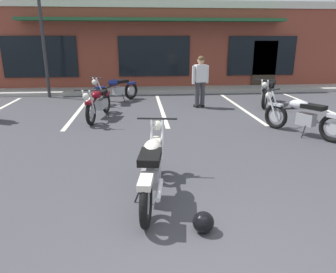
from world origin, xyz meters
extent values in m
plane|color=#3D3D42|center=(0.00, 3.75, 0.00)|extent=(80.00, 80.00, 0.00)
cube|color=#A8A59E|center=(0.00, 11.59, 0.07)|extent=(22.00, 1.80, 0.14)
cube|color=brown|center=(0.00, 15.18, 1.87)|extent=(18.19, 6.18, 3.74)
cube|color=beige|center=(0.00, 12.06, 3.59)|extent=(18.19, 0.06, 0.30)
cube|color=black|center=(-4.85, 12.05, 1.45)|extent=(3.10, 0.06, 1.70)
cube|color=black|center=(0.00, 12.05, 1.45)|extent=(3.10, 0.06, 1.70)
cube|color=black|center=(4.85, 12.05, 1.45)|extent=(3.10, 0.06, 1.70)
cube|color=#33281E|center=(5.00, 12.05, 1.05)|extent=(1.10, 0.06, 2.10)
cube|color=#235933|center=(0.00, 11.64, 2.94)|extent=(10.91, 0.90, 0.12)
cube|color=silver|center=(-2.64, 7.99, 0.00)|extent=(0.12, 4.80, 0.01)
cube|color=silver|center=(0.00, 7.99, 0.00)|extent=(0.12, 4.80, 0.01)
cube|color=silver|center=(2.64, 7.99, 0.00)|extent=(0.12, 4.80, 0.01)
cube|color=silver|center=(5.29, 7.99, 0.00)|extent=(0.12, 4.80, 0.01)
torus|color=black|center=(-0.67, 1.27, 0.32)|extent=(0.19, 0.65, 0.64)
cylinder|color=#B7B7BC|center=(-0.67, 1.27, 0.32)|extent=(0.10, 0.29, 0.29)
torus|color=black|center=(-0.46, 2.70, 0.32)|extent=(0.19, 0.65, 0.64)
cylinder|color=#B7B7BC|center=(-0.46, 2.70, 0.32)|extent=(0.10, 0.29, 0.29)
cylinder|color=silver|center=(-0.54, 2.81, 0.64)|extent=(0.09, 0.33, 0.66)
cylinder|color=silver|center=(-0.36, 2.78, 0.64)|extent=(0.09, 0.33, 0.66)
cylinder|color=black|center=(-0.44, 2.88, 0.96)|extent=(0.66, 0.13, 0.03)
sphere|color=silver|center=(-0.42, 2.95, 0.82)|extent=(0.19, 0.19, 0.17)
cube|color=beige|center=(-0.46, 2.74, 0.62)|extent=(0.19, 0.38, 0.06)
cube|color=#9E9EA3|center=(-0.58, 1.91, 0.40)|extent=(0.30, 0.43, 0.28)
cylinder|color=silver|center=(-0.49, 1.52, 0.36)|extent=(0.15, 0.55, 0.07)
cylinder|color=black|center=(-0.55, 2.10, 0.64)|extent=(0.20, 0.94, 0.26)
ellipsoid|color=beige|center=(-0.55, 2.12, 0.72)|extent=(0.33, 0.51, 0.22)
cube|color=black|center=(-0.60, 1.77, 0.72)|extent=(0.35, 0.56, 0.10)
cube|color=beige|center=(-0.68, 1.25, 0.60)|extent=(0.21, 0.38, 0.08)
cylinder|color=black|center=(-0.77, 1.86, 0.14)|extent=(0.14, 0.04, 0.29)
torus|color=black|center=(-1.01, 9.79, 0.32)|extent=(0.51, 0.53, 0.64)
cylinder|color=#B7B7BC|center=(-1.01, 9.79, 0.32)|extent=(0.24, 0.25, 0.29)
torus|color=black|center=(-2.00, 8.75, 0.32)|extent=(0.51, 0.53, 0.64)
cylinder|color=#B7B7BC|center=(-2.00, 8.75, 0.32)|extent=(0.24, 0.25, 0.29)
cylinder|color=silver|center=(-2.01, 8.61, 0.64)|extent=(0.26, 0.27, 0.66)
cylinder|color=silver|center=(-2.14, 8.74, 0.64)|extent=(0.26, 0.27, 0.66)
cylinder|color=black|center=(-2.13, 8.62, 0.96)|extent=(0.50, 0.48, 0.03)
sphere|color=silver|center=(-2.18, 8.56, 0.82)|extent=(0.24, 0.24, 0.17)
cube|color=navy|center=(-2.03, 8.72, 0.62)|extent=(0.35, 0.36, 0.06)
cube|color=#9E9EA3|center=(-1.45, 9.33, 0.40)|extent=(0.45, 0.45, 0.28)
cylinder|color=silver|center=(-1.30, 9.69, 0.36)|extent=(0.43, 0.45, 0.07)
cylinder|color=black|center=(-1.59, 9.18, 0.64)|extent=(0.69, 0.72, 0.26)
ellipsoid|color=navy|center=(-1.60, 9.17, 0.72)|extent=(0.52, 0.53, 0.22)
cube|color=black|center=(-1.35, 9.43, 0.72)|extent=(0.56, 0.57, 0.10)
cube|color=navy|center=(-0.99, 9.80, 0.60)|extent=(0.36, 0.37, 0.08)
cylinder|color=black|center=(-1.27, 9.25, 0.14)|extent=(0.11, 0.11, 0.29)
torus|color=black|center=(-1.73, 7.55, 0.32)|extent=(0.22, 0.65, 0.64)
cylinder|color=#B7B7BC|center=(-1.73, 7.55, 0.32)|extent=(0.11, 0.29, 0.29)
torus|color=black|center=(-2.00, 6.13, 0.32)|extent=(0.22, 0.65, 0.64)
cylinder|color=#B7B7BC|center=(-2.00, 6.13, 0.32)|extent=(0.11, 0.29, 0.29)
cylinder|color=silver|center=(-1.93, 6.02, 0.64)|extent=(0.10, 0.33, 0.66)
cylinder|color=silver|center=(-2.11, 6.05, 0.64)|extent=(0.10, 0.33, 0.66)
cylinder|color=black|center=(-2.03, 5.96, 0.96)|extent=(0.65, 0.15, 0.03)
sphere|color=silver|center=(-2.05, 5.88, 0.82)|extent=(0.20, 0.20, 0.17)
cube|color=maroon|center=(-2.01, 6.09, 0.62)|extent=(0.20, 0.38, 0.06)
cube|color=#9E9EA3|center=(-1.85, 6.92, 0.40)|extent=(0.31, 0.44, 0.28)
cylinder|color=silver|center=(-1.92, 7.31, 0.36)|extent=(0.17, 0.55, 0.07)
cylinder|color=black|center=(-1.89, 6.72, 0.64)|extent=(0.23, 0.94, 0.26)
ellipsoid|color=maroon|center=(-1.89, 6.70, 0.72)|extent=(0.35, 0.52, 0.22)
cube|color=black|center=(-1.82, 7.06, 0.72)|extent=(0.37, 0.56, 0.10)
cube|color=maroon|center=(-1.73, 7.57, 0.60)|extent=(0.22, 0.38, 0.08)
cylinder|color=black|center=(-1.66, 6.95, 0.14)|extent=(0.14, 0.05, 0.29)
torus|color=black|center=(3.52, 4.17, 0.32)|extent=(0.43, 0.59, 0.64)
cylinder|color=#B7B7BC|center=(3.52, 4.17, 0.32)|extent=(0.21, 0.27, 0.29)
torus|color=black|center=(2.73, 5.38, 0.32)|extent=(0.43, 0.59, 0.64)
cylinder|color=#B7B7BC|center=(2.73, 5.38, 0.32)|extent=(0.21, 0.27, 0.29)
cylinder|color=silver|center=(2.60, 5.41, 0.64)|extent=(0.21, 0.30, 0.66)
cylinder|color=silver|center=(2.75, 5.51, 0.64)|extent=(0.21, 0.30, 0.66)
cylinder|color=black|center=(2.63, 5.53, 0.96)|extent=(0.57, 0.39, 0.03)
sphere|color=silver|center=(2.59, 5.59, 0.82)|extent=(0.24, 0.24, 0.17)
cube|color=silver|center=(2.71, 5.41, 0.62)|extent=(0.31, 0.38, 0.06)
cube|color=#9E9EA3|center=(3.17, 4.71, 0.40)|extent=(0.42, 0.47, 0.28)
cylinder|color=silver|center=(3.49, 4.47, 0.36)|extent=(0.36, 0.50, 0.07)
cylinder|color=black|center=(3.06, 4.87, 0.64)|extent=(0.57, 0.82, 0.26)
ellipsoid|color=silver|center=(3.05, 4.89, 0.72)|extent=(0.48, 0.54, 0.22)
cube|color=black|center=(3.25, 4.59, 0.72)|extent=(0.52, 0.59, 0.10)
cube|color=silver|center=(3.53, 4.15, 0.60)|extent=(0.33, 0.39, 0.08)
cylinder|color=black|center=(3.06, 4.55, 0.14)|extent=(0.13, 0.09, 0.29)
torus|color=black|center=(4.10, 8.91, 0.32)|extent=(0.42, 0.60, 0.64)
cylinder|color=#B7B7BC|center=(4.10, 8.91, 0.32)|extent=(0.20, 0.28, 0.29)
torus|color=black|center=(3.35, 7.68, 0.32)|extent=(0.42, 0.60, 0.64)
cylinder|color=#B7B7BC|center=(3.35, 7.68, 0.32)|extent=(0.20, 0.28, 0.29)
cylinder|color=silver|center=(3.38, 7.55, 0.64)|extent=(0.21, 0.30, 0.66)
cylinder|color=silver|center=(3.22, 7.64, 0.64)|extent=(0.21, 0.30, 0.66)
cylinder|color=black|center=(3.26, 7.53, 0.96)|extent=(0.58, 0.37, 0.03)
sphere|color=silver|center=(3.22, 7.46, 0.82)|extent=(0.23, 0.23, 0.17)
cube|color=black|center=(3.33, 7.65, 0.62)|extent=(0.31, 0.38, 0.06)
cube|color=#9E9EA3|center=(3.77, 8.37, 0.40)|extent=(0.41, 0.47, 0.28)
cylinder|color=silver|center=(3.84, 8.75, 0.36)|extent=(0.35, 0.51, 0.07)
cylinder|color=black|center=(3.66, 8.19, 0.64)|extent=(0.54, 0.83, 0.26)
ellipsoid|color=black|center=(3.65, 8.18, 0.72)|extent=(0.47, 0.55, 0.22)
cube|color=black|center=(3.84, 8.49, 0.72)|extent=(0.51, 0.59, 0.10)
cube|color=black|center=(4.11, 8.93, 0.60)|extent=(0.32, 0.39, 0.08)
cylinder|color=black|center=(3.96, 8.33, 0.14)|extent=(0.13, 0.09, 0.29)
cube|color=black|center=(1.18, 8.11, 0.04)|extent=(0.17, 0.26, 0.08)
cube|color=black|center=(1.37, 8.18, 0.04)|extent=(0.17, 0.26, 0.08)
cylinder|color=#38383D|center=(1.20, 8.08, 0.46)|extent=(0.19, 0.19, 0.80)
cylinder|color=#38383D|center=(1.39, 8.14, 0.46)|extent=(0.19, 0.19, 0.80)
cube|color=silver|center=(1.29, 8.11, 1.12)|extent=(0.43, 0.33, 0.56)
cylinder|color=silver|center=(1.05, 8.03, 1.08)|extent=(0.13, 0.13, 0.58)
cylinder|color=silver|center=(1.53, 8.18, 1.08)|extent=(0.13, 0.13, 0.58)
sphere|color=tan|center=(1.29, 8.11, 1.52)|extent=(0.28, 0.28, 0.22)
sphere|color=brown|center=(1.29, 8.10, 1.57)|extent=(0.26, 0.26, 0.21)
sphere|color=black|center=(0.00, 1.08, 0.13)|extent=(0.26, 0.26, 0.26)
cube|color=black|center=(0.00, 1.18, 0.12)|extent=(0.18, 0.03, 0.09)
cylinder|color=#2D2D33|center=(-4.21, 10.49, 2.49)|extent=(0.12, 0.12, 4.98)
camera|label=1|loc=(-0.72, -2.14, 2.23)|focal=33.77mm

